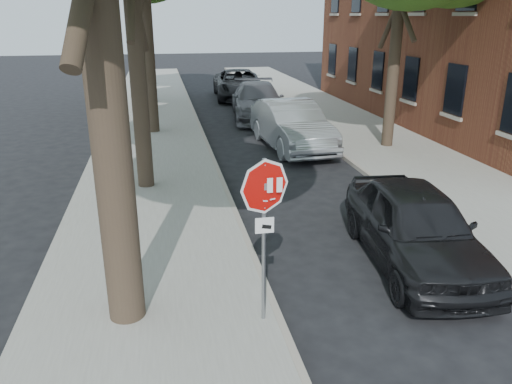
{
  "coord_description": "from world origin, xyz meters",
  "views": [
    {
      "loc": [
        -2.09,
        -6.58,
        4.61
      ],
      "look_at": [
        -0.72,
        0.5,
        2.05
      ],
      "focal_mm": 35.0,
      "sensor_mm": 36.0,
      "label": 1
    }
  ],
  "objects_px": {
    "car_c": "(258,101)",
    "car_d": "(239,84)",
    "stop_sign": "(264,210)",
    "car_a": "(415,226)",
    "car_b": "(292,125)"
  },
  "relations": [
    {
      "from": "stop_sign",
      "to": "car_c",
      "type": "bearing_deg",
      "value": 79.2
    },
    {
      "from": "car_c",
      "to": "car_d",
      "type": "xyz_separation_m",
      "value": [
        0.1,
        6.1,
        0.0
      ]
    },
    {
      "from": "car_a",
      "to": "car_d",
      "type": "height_order",
      "value": "car_d"
    },
    {
      "from": "car_b",
      "to": "car_d",
      "type": "xyz_separation_m",
      "value": [
        -0.02,
        11.83,
        -0.03
      ]
    },
    {
      "from": "car_a",
      "to": "car_b",
      "type": "xyz_separation_m",
      "value": [
        -0.06,
        9.13,
        0.08
      ]
    },
    {
      "from": "car_b",
      "to": "car_d",
      "type": "bearing_deg",
      "value": 86.03
    },
    {
      "from": "stop_sign",
      "to": "car_b",
      "type": "distance_m",
      "value": 11.19
    },
    {
      "from": "stop_sign",
      "to": "car_b",
      "type": "bearing_deg",
      "value": 73.07
    },
    {
      "from": "stop_sign",
      "to": "car_c",
      "type": "distance_m",
      "value": 16.72
    },
    {
      "from": "car_c",
      "to": "car_a",
      "type": "bearing_deg",
      "value": -83.12
    },
    {
      "from": "stop_sign",
      "to": "car_b",
      "type": "relative_size",
      "value": 0.5
    },
    {
      "from": "car_a",
      "to": "car_d",
      "type": "distance_m",
      "value": 20.95
    },
    {
      "from": "stop_sign",
      "to": "car_b",
      "type": "height_order",
      "value": "stop_sign"
    },
    {
      "from": "car_a",
      "to": "car_c",
      "type": "bearing_deg",
      "value": 96.66
    },
    {
      "from": "stop_sign",
      "to": "car_a",
      "type": "height_order",
      "value": "stop_sign"
    }
  ]
}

